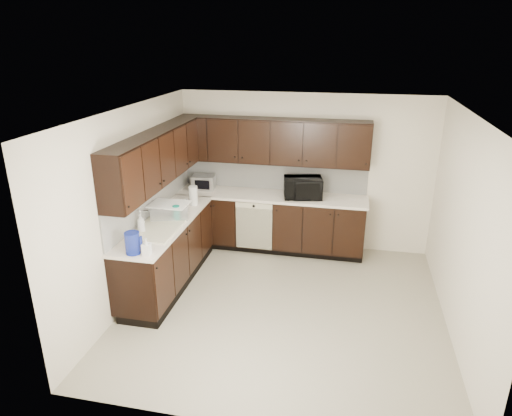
{
  "coord_description": "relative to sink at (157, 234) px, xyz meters",
  "views": [
    {
      "loc": [
        0.71,
        -5.05,
        3.29
      ],
      "look_at": [
        -0.5,
        0.6,
        1.11
      ],
      "focal_mm": 32.0,
      "sensor_mm": 36.0,
      "label": 1
    }
  ],
  "objects": [
    {
      "name": "wall_left",
      "position": [
        -0.32,
        0.01,
        0.37
      ],
      "size": [
        0.02,
        4.0,
        2.5
      ],
      "primitive_type": "cube",
      "color": "beige",
      "rests_on": "floor"
    },
    {
      "name": "blue_pitcher",
      "position": [
        0.01,
        -0.69,
        0.19
      ],
      "size": [
        0.18,
        0.18,
        0.26
      ],
      "primitive_type": "cylinder",
      "rotation": [
        0.0,
        0.0,
        0.04
      ],
      "color": "#102398",
      "rests_on": "countertop"
    },
    {
      "name": "wall_back",
      "position": [
        1.68,
        2.01,
        0.37
      ],
      "size": [
        4.0,
        0.02,
        2.5
      ],
      "primitive_type": "cube",
      "color": "beige",
      "rests_on": "floor"
    },
    {
      "name": "soap_bottle_b",
      "position": [
        -0.16,
        -0.1,
        0.18
      ],
      "size": [
        0.11,
        0.11,
        0.25
      ],
      "primitive_type": "imported",
      "rotation": [
        0.0,
        0.0,
        -0.15
      ],
      "color": "gray",
      "rests_on": "countertop"
    },
    {
      "name": "sink",
      "position": [
        0.0,
        0.0,
        0.0
      ],
      "size": [
        0.54,
        0.82,
        0.42
      ],
      "color": "beige",
      "rests_on": "countertop"
    },
    {
      "name": "countertop",
      "position": [
        0.67,
        1.12,
        0.04
      ],
      "size": [
        3.03,
        2.83,
        0.04
      ],
      "color": "silver",
      "rests_on": "lower_cabinets"
    },
    {
      "name": "teal_tumbler",
      "position": [
        0.13,
        0.37,
        0.17
      ],
      "size": [
        0.1,
        0.1,
        0.21
      ],
      "primitive_type": "cylinder",
      "rotation": [
        0.0,
        0.0,
        -0.01
      ],
      "color": "#0B836F",
      "rests_on": "countertop"
    },
    {
      "name": "toaster_oven",
      "position": [
        0.06,
        1.77,
        0.17
      ],
      "size": [
        0.39,
        0.31,
        0.23
      ],
      "primitive_type": "cube",
      "rotation": [
        0.0,
        0.0,
        0.11
      ],
      "color": "#B3B3B6",
      "rests_on": "countertop"
    },
    {
      "name": "wall_right",
      "position": [
        3.68,
        0.01,
        0.37
      ],
      "size": [
        0.02,
        4.0,
        2.5
      ],
      "primitive_type": "cube",
      "color": "beige",
      "rests_on": "floor"
    },
    {
      "name": "storage_bin",
      "position": [
        -0.0,
        0.46,
        0.16
      ],
      "size": [
        0.59,
        0.51,
        0.2
      ],
      "primitive_type": "cube",
      "rotation": [
        0.0,
        0.0,
        0.33
      ],
      "color": "silver",
      "rests_on": "countertop"
    },
    {
      "name": "soap_bottle_a",
      "position": [
        0.18,
        -0.69,
        0.16
      ],
      "size": [
        0.09,
        0.1,
        0.2
      ],
      "primitive_type": "imported",
      "rotation": [
        0.0,
        0.0,
        0.01
      ],
      "color": "gray",
      "rests_on": "countertop"
    },
    {
      "name": "microwave",
      "position": [
        1.7,
        1.67,
        0.22
      ],
      "size": [
        0.64,
        0.5,
        0.32
      ],
      "primitive_type": "imported",
      "rotation": [
        0.0,
        0.0,
        0.2
      ],
      "color": "black",
      "rests_on": "countertop"
    },
    {
      "name": "upper_cabinets",
      "position": [
        0.58,
        1.22,
        0.89
      ],
      "size": [
        3.0,
        2.8,
        0.7
      ],
      "color": "black",
      "rests_on": "wall_back"
    },
    {
      "name": "floor",
      "position": [
        1.68,
        0.01,
        -0.88
      ],
      "size": [
        4.0,
        4.0,
        0.0
      ],
      "primitive_type": "plane",
      "color": "#A49D87",
      "rests_on": "ground"
    },
    {
      "name": "backsplash",
      "position": [
        0.46,
        1.33,
        0.3
      ],
      "size": [
        3.0,
        2.8,
        0.48
      ],
      "color": "silver",
      "rests_on": "countertop"
    },
    {
      "name": "paper_towel_roll",
      "position": [
        0.15,
        1.01,
        0.2
      ],
      "size": [
        0.17,
        0.17,
        0.29
      ],
      "primitive_type": "cylinder",
      "rotation": [
        0.0,
        0.0,
        0.34
      ],
      "color": "silver",
      "rests_on": "countertop"
    },
    {
      "name": "ceiling",
      "position": [
        1.68,
        0.01,
        1.62
      ],
      "size": [
        4.0,
        4.0,
        0.0
      ],
      "primitive_type": "plane",
      "rotation": [
        3.14,
        0.0,
        0.0
      ],
      "color": "white",
      "rests_on": "wall_back"
    },
    {
      "name": "wall_front",
      "position": [
        1.68,
        -1.99,
        0.37
      ],
      "size": [
        4.0,
        0.02,
        2.5
      ],
      "primitive_type": "cube",
      "color": "beige",
      "rests_on": "floor"
    },
    {
      "name": "lower_cabinets",
      "position": [
        0.67,
        1.12,
        -0.47
      ],
      "size": [
        3.0,
        2.8,
        0.9
      ],
      "color": "black",
      "rests_on": "floor"
    },
    {
      "name": "dishwasher",
      "position": [
        0.98,
        1.42,
        -0.33
      ],
      "size": [
        0.58,
        0.04,
        0.78
      ],
      "color": "beige",
      "rests_on": "lower_cabinets"
    }
  ]
}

